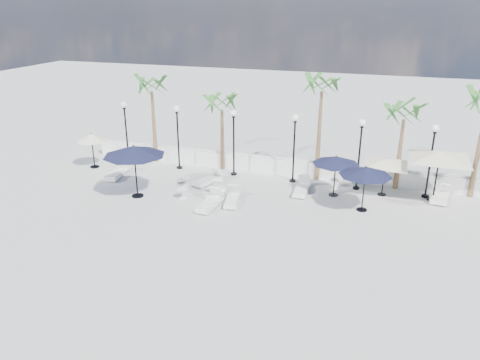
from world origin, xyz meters
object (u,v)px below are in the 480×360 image
(lounger_0, at_px, (117,173))
(parasol_cream_small, at_px, (91,138))
(parasol_navy_right, at_px, (366,171))
(parasol_cream_sq_a, at_px, (386,159))
(lounger_4, at_px, (215,195))
(lounger_3, at_px, (210,203))
(parasol_navy_left, at_px, (134,151))
(lounger_8, at_px, (442,197))
(lounger_1, at_px, (208,180))
(lounger_5, at_px, (302,188))
(lounger_2, at_px, (232,199))
(lounger_6, at_px, (436,196))
(parasol_navy_mid, at_px, (336,160))
(parasol_cream_sq_b, at_px, (440,151))

(lounger_0, bearing_deg, parasol_cream_small, 145.74)
(parasol_navy_right, relative_size, parasol_cream_sq_a, 0.59)
(lounger_4, bearing_deg, lounger_3, -88.93)
(lounger_4, distance_m, parasol_navy_left, 4.63)
(lounger_8, relative_size, parasol_cream_sq_a, 0.43)
(lounger_1, xyz_separation_m, lounger_5, (5.19, 0.35, 0.02))
(parasol_navy_right, bearing_deg, lounger_2, -168.76)
(lounger_6, bearing_deg, lounger_3, -154.53)
(lounger_2, xyz_separation_m, parasol_navy_right, (6.24, 1.24, 1.76))
(lounger_5, bearing_deg, lounger_2, -142.73)
(lounger_3, height_order, lounger_4, lounger_4)
(lounger_1, height_order, parasol_navy_right, parasol_navy_right)
(lounger_4, height_order, lounger_8, lounger_4)
(lounger_3, bearing_deg, lounger_4, 99.22)
(lounger_3, xyz_separation_m, lounger_8, (10.85, 4.54, -0.03))
(lounger_1, distance_m, lounger_3, 3.24)
(lounger_1, distance_m, lounger_8, 12.25)
(lounger_0, distance_m, parasol_navy_mid, 12.41)
(lounger_1, xyz_separation_m, lounger_4, (1.20, -1.97, 0.02))
(lounger_2, distance_m, lounger_3, 1.20)
(lounger_3, xyz_separation_m, parasol_cream_sq_b, (10.43, 4.52, 2.35))
(lounger_0, distance_m, parasol_cream_small, 2.91)
(lounger_1, height_order, lounger_3, lounger_3)
(lounger_5, height_order, parasol_navy_mid, parasol_navy_mid)
(lounger_5, xyz_separation_m, parasol_cream_sq_b, (6.54, 1.20, 2.35))
(lounger_3, relative_size, parasol_navy_left, 0.65)
(lounger_5, relative_size, parasol_navy_left, 0.65)
(lounger_1, distance_m, lounger_6, 11.95)
(lounger_5, bearing_deg, parasol_navy_mid, 5.00)
(lounger_1, bearing_deg, parasol_navy_right, 13.03)
(lounger_8, bearing_deg, parasol_navy_right, -138.20)
(lounger_1, distance_m, parasol_navy_left, 4.54)
(lounger_2, relative_size, lounger_3, 0.96)
(lounger_5, bearing_deg, lounger_6, 8.43)
(lounger_3, bearing_deg, parasol_cream_sq_a, 32.08)
(lounger_1, height_order, parasol_navy_mid, parasol_navy_mid)
(lounger_2, bearing_deg, parasol_navy_right, -0.95)
(parasol_navy_mid, bearing_deg, parasol_cream_sq_a, 19.86)
(lounger_0, bearing_deg, lounger_4, -20.50)
(parasol_cream_sq_a, bearing_deg, parasol_navy_mid, -160.14)
(parasol_navy_left, bearing_deg, lounger_3, -2.12)
(lounger_0, bearing_deg, parasol_cream_sq_b, -1.88)
(lounger_2, distance_m, parasol_cream_small, 10.23)
(lounger_4, bearing_deg, parasol_navy_mid, 19.10)
(parasol_navy_left, relative_size, parasol_cream_sq_b, 0.56)
(lounger_8, bearing_deg, lounger_1, -164.06)
(parasol_navy_right, bearing_deg, parasol_cream_sq_b, 36.14)
(parasol_navy_right, bearing_deg, parasol_navy_mid, 137.58)
(lounger_5, distance_m, parasol_cream_sq_a, 4.51)
(parasol_navy_left, height_order, parasol_navy_right, parasol_navy_left)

